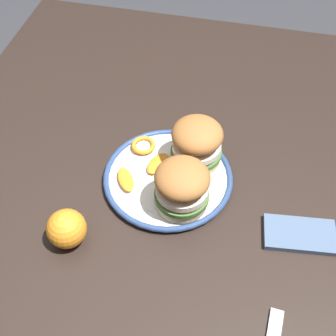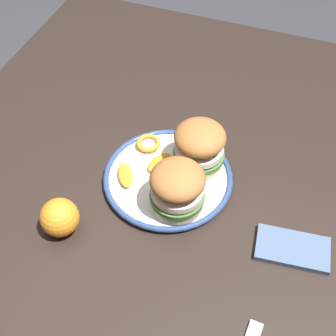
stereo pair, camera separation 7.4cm
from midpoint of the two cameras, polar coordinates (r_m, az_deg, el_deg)
The scene contains 10 objects.
ground_plane at distance 1.55m, azimuth -3.80°, elevation -19.82°, with size 8.00×8.00×0.00m, color #333338.
dining_table at distance 0.99m, azimuth -5.66°, elevation -7.27°, with size 1.34×0.97×0.71m.
dinner_plate at distance 0.94m, azimuth -2.26°, elevation -1.31°, with size 0.27×0.27×0.02m.
sandwich_half_left at distance 0.92m, azimuth 1.30°, elevation 3.08°, with size 0.11×0.11×0.10m.
sandwich_half_right at distance 0.85m, azimuth -0.74°, elevation -2.37°, with size 0.11×0.11×0.10m.
orange_peel_curled at distance 0.98m, azimuth -5.25°, elevation 2.73°, with size 0.07×0.07×0.01m.
orange_peel_strip_long at distance 0.94m, azimuth -3.49°, elevation 0.46°, with size 0.07×0.05×0.01m.
orange_peel_strip_short at distance 0.92m, azimuth -7.58°, elevation -1.53°, with size 0.07×0.06×0.01m.
whole_orange at distance 0.86m, azimuth -14.96°, elevation -7.44°, with size 0.07×0.07×0.07m, color orange.
folded_napkin at distance 0.89m, azimuth 13.78°, elevation -8.17°, with size 0.13×0.07×0.01m, color slate.
Camera 1 is at (0.50, 0.18, 1.46)m, focal length 48.99 mm.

